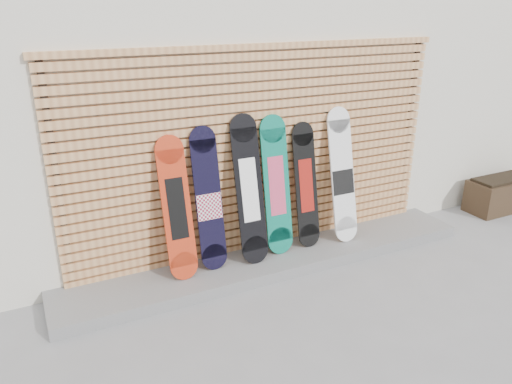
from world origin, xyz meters
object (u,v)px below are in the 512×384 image
(snowboard_2, at_px, (249,190))
(snowboard_3, at_px, (277,186))
(snowboard_4, at_px, (306,186))
(snowboard_1, at_px, (209,200))
(snowboard_5, at_px, (342,176))
(planter_box, at_px, (503,193))
(snowboard_0, at_px, (177,209))

(snowboard_2, xyz_separation_m, snowboard_3, (0.34, 0.04, -0.02))
(snowboard_4, bearing_deg, snowboard_1, -179.76)
(snowboard_4, relative_size, snowboard_5, 0.92)
(snowboard_3, height_order, snowboard_4, snowboard_3)
(snowboard_1, relative_size, snowboard_5, 0.97)
(snowboard_4, bearing_deg, snowboard_3, -179.87)
(snowboard_1, distance_m, snowboard_2, 0.43)
(snowboard_1, xyz_separation_m, snowboard_2, (0.43, -0.03, 0.05))
(snowboard_2, xyz_separation_m, snowboard_4, (0.70, 0.04, -0.08))
(planter_box, relative_size, snowboard_0, 0.75)
(snowboard_2, bearing_deg, snowboard_4, 3.15)
(snowboard_1, height_order, snowboard_4, snowboard_1)
(snowboard_4, distance_m, snowboard_5, 0.45)
(snowboard_0, height_order, snowboard_3, snowboard_3)
(snowboard_0, relative_size, snowboard_5, 0.93)
(planter_box, xyz_separation_m, snowboard_0, (-4.55, 0.10, 0.58))
(snowboard_3, relative_size, snowboard_5, 0.99)
(snowboard_0, xyz_separation_m, snowboard_5, (1.92, -0.01, 0.04))
(planter_box, bearing_deg, snowboard_5, 178.13)
(snowboard_0, xyz_separation_m, snowboard_1, (0.34, 0.02, 0.02))
(planter_box, height_order, snowboard_1, snowboard_1)
(snowboard_2, relative_size, snowboard_4, 1.12)
(snowboard_0, bearing_deg, snowboard_2, -0.68)
(snowboard_3, bearing_deg, snowboard_0, -178.51)
(snowboard_2, xyz_separation_m, snowboard_5, (1.15, -0.00, -0.03))
(snowboard_3, relative_size, snowboard_4, 1.08)
(snowboard_2, bearing_deg, snowboard_0, 179.32)
(snowboard_0, relative_size, snowboard_3, 0.94)
(snowboard_2, distance_m, snowboard_3, 0.34)
(snowboard_3, bearing_deg, snowboard_4, 0.13)
(snowboard_3, height_order, snowboard_5, snowboard_5)
(snowboard_5, bearing_deg, planter_box, -1.87)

